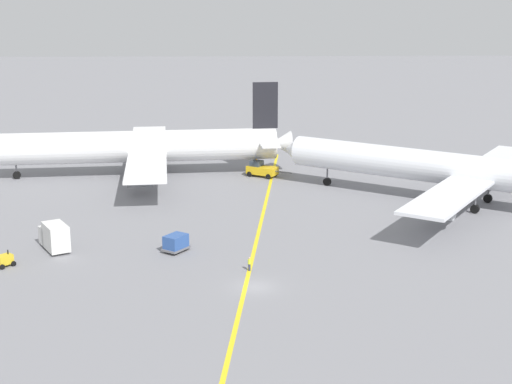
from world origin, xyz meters
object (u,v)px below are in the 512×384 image
object	(u,v)px
airliner_being_pushed	(463,171)
gse_gpu_cart_small	(4,260)
airliner_at_gate_left	(136,147)
gse_catering_truck_tall	(54,236)
gse_container_dolly_flat	(176,243)
pushback_tug	(261,169)
ground_crew_ramp_agent_by_cones	(249,264)

from	to	relation	value
airliner_being_pushed	gse_gpu_cart_small	world-z (taller)	airliner_being_pushed
airliner_at_gate_left	gse_catering_truck_tall	bearing A→B (deg)	-97.57
gse_container_dolly_flat	gse_gpu_cart_small	xyz separation A→B (m)	(-19.72, -4.81, -0.38)
gse_gpu_cart_small	pushback_tug	bearing A→B (deg)	54.52
pushback_tug	ground_crew_ramp_agent_by_cones	size ratio (longest dim) A/B	4.81
pushback_tug	airliner_at_gate_left	bearing A→B (deg)	177.08
airliner_at_gate_left	gse_catering_truck_tall	world-z (taller)	airliner_at_gate_left
gse_gpu_cart_small	ground_crew_ramp_agent_by_cones	size ratio (longest dim) A/B	1.60
airliner_at_gate_left	ground_crew_ramp_agent_by_cones	distance (m)	51.31
airliner_being_pushed	gse_catering_truck_tall	xyz separation A→B (m)	(-56.56, -19.38, -3.49)
pushback_tug	gse_container_dolly_flat	size ratio (longest dim) A/B	2.04
gse_gpu_cart_small	gse_container_dolly_flat	bearing A→B (deg)	13.72
pushback_tug	gse_gpu_cart_small	world-z (taller)	pushback_tug
airliner_at_gate_left	airliner_being_pushed	size ratio (longest dim) A/B	1.05
ground_crew_ramp_agent_by_cones	airliner_being_pushed	bearing A→B (deg)	40.24
gse_container_dolly_flat	ground_crew_ramp_agent_by_cones	size ratio (longest dim) A/B	2.36
airliner_at_gate_left	gse_container_dolly_flat	xyz separation A→B (m)	(9.93, -40.56, -3.91)
airliner_at_gate_left	gse_gpu_cart_small	distance (m)	46.62
pushback_tug	ground_crew_ramp_agent_by_cones	xyz separation A→B (m)	(-2.82, -46.39, -0.41)
gse_catering_truck_tall	gse_container_dolly_flat	size ratio (longest dim) A/B	1.61
gse_container_dolly_flat	ground_crew_ramp_agent_by_cones	distance (m)	11.37
ground_crew_ramp_agent_by_cones	gse_container_dolly_flat	bearing A→B (deg)	142.38
airliner_being_pushed	ground_crew_ramp_agent_by_cones	xyz separation A→B (m)	(-32.37, -27.40, -4.40)
airliner_at_gate_left	pushback_tug	world-z (taller)	airliner_at_gate_left
airliner_at_gate_left	pushback_tug	bearing A→B (deg)	-2.92
pushback_tug	gse_container_dolly_flat	bearing A→B (deg)	-106.69
airliner_at_gate_left	airliner_being_pushed	bearing A→B (deg)	-21.40
airliner_being_pushed	gse_gpu_cart_small	xyz separation A→B (m)	(-61.09, -25.27, -4.45)
airliner_being_pushed	pushback_tug	distance (m)	35.35
gse_catering_truck_tall	gse_gpu_cart_small	size ratio (longest dim) A/B	2.38
gse_container_dolly_flat	ground_crew_ramp_agent_by_cones	world-z (taller)	gse_container_dolly_flat
ground_crew_ramp_agent_by_cones	gse_catering_truck_tall	bearing A→B (deg)	161.66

